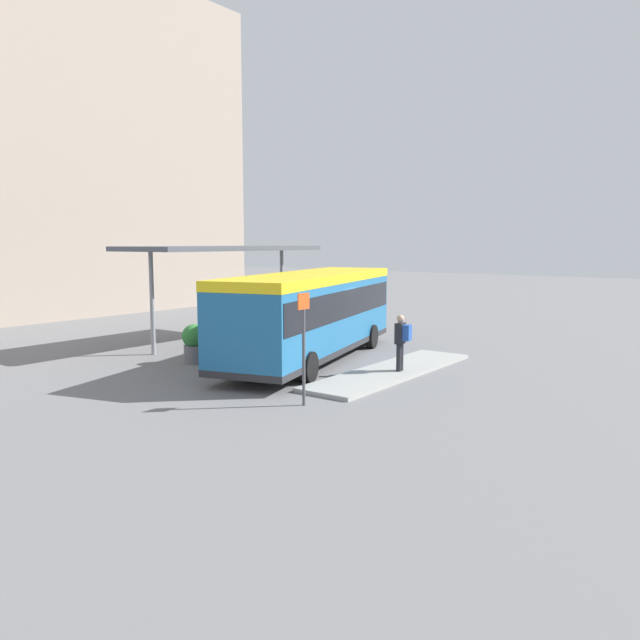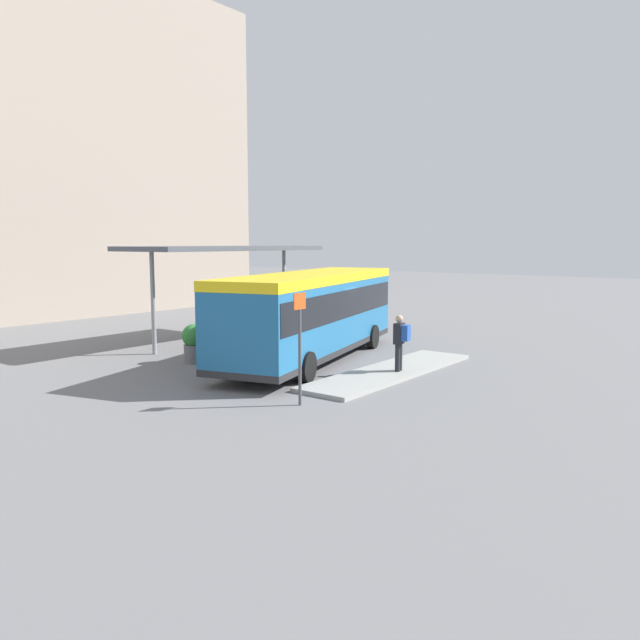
# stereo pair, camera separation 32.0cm
# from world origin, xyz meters

# --- Properties ---
(ground_plane) EXTENTS (120.00, 120.00, 0.00)m
(ground_plane) POSITION_xyz_m (0.00, 0.00, 0.00)
(ground_plane) COLOR slate
(curb_island) EXTENTS (7.54, 1.80, 0.12)m
(curb_island) POSITION_xyz_m (-0.20, -3.28, 0.06)
(curb_island) COLOR #9E9E99
(curb_island) RESTS_ON ground_plane
(city_bus) EXTENTS (10.52, 5.09, 2.99)m
(city_bus) POSITION_xyz_m (0.01, 0.00, 1.76)
(city_bus) COLOR #1E6093
(city_bus) RESTS_ON ground_plane
(pedestrian_waiting) EXTENTS (0.45, 0.49, 1.72)m
(pedestrian_waiting) POSITION_xyz_m (-0.24, -3.63, 1.11)
(pedestrian_waiting) COLOR #232328
(pedestrian_waiting) RESTS_ON curb_island
(bicycle_blue) EXTENTS (0.48, 1.62, 0.70)m
(bicycle_blue) POSITION_xyz_m (8.11, 2.89, 0.35)
(bicycle_blue) COLOR black
(bicycle_blue) RESTS_ON ground_plane
(bicycle_white) EXTENTS (0.48, 1.76, 0.76)m
(bicycle_white) POSITION_xyz_m (7.86, 3.56, 0.38)
(bicycle_white) COLOR black
(bicycle_white) RESTS_ON ground_plane
(station_shelter) EXTENTS (8.51, 3.38, 3.88)m
(station_shelter) POSITION_xyz_m (1.13, 5.25, 3.72)
(station_shelter) COLOR #4C515B
(station_shelter) RESTS_ON ground_plane
(potted_planter_near_shelter) EXTENTS (0.80, 0.80, 1.32)m
(potted_planter_near_shelter) POSITION_xyz_m (-2.69, 2.88, 0.69)
(potted_planter_near_shelter) COLOR slate
(potted_planter_near_shelter) RESTS_ON ground_plane
(potted_planter_far_side) EXTENTS (1.00, 1.00, 1.49)m
(potted_planter_far_side) POSITION_xyz_m (3.83, 2.49, 0.77)
(potted_planter_far_side) COLOR slate
(potted_planter_far_side) RESTS_ON ground_plane
(platform_sign) EXTENTS (0.44, 0.08, 2.80)m
(platform_sign) POSITION_xyz_m (-4.85, -3.45, 1.56)
(platform_sign) COLOR #4C4C51
(platform_sign) RESTS_ON ground_plane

